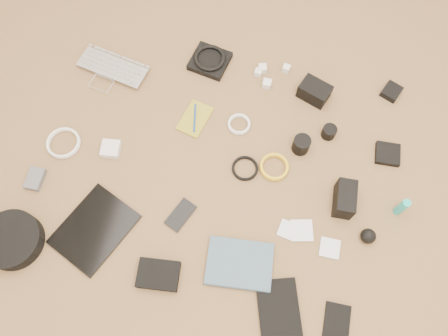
% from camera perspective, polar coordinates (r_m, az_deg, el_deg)
% --- Properties ---
extents(laptop, '(0.33, 0.26, 0.02)m').
position_cam_1_polar(laptop, '(1.91, -14.89, 11.67)').
color(laptop, silver).
rests_on(laptop, ground).
extents(headphone_pouch, '(0.17, 0.17, 0.03)m').
position_cam_1_polar(headphone_pouch, '(1.88, -1.86, 13.78)').
color(headphone_pouch, black).
rests_on(headphone_pouch, ground).
extents(headphones, '(0.18, 0.18, 0.02)m').
position_cam_1_polar(headphones, '(1.87, -1.88, 14.17)').
color(headphones, black).
rests_on(headphones, headphone_pouch).
extents(charger_a, '(0.03, 0.03, 0.03)m').
position_cam_1_polar(charger_a, '(1.86, 4.51, 12.34)').
color(charger_a, silver).
rests_on(charger_a, ground).
extents(charger_b, '(0.04, 0.04, 0.03)m').
position_cam_1_polar(charger_b, '(1.87, 5.04, 12.80)').
color(charger_b, silver).
rests_on(charger_b, ground).
extents(charger_c, '(0.03, 0.03, 0.03)m').
position_cam_1_polar(charger_c, '(1.88, 8.14, 12.74)').
color(charger_c, silver).
rests_on(charger_c, ground).
extents(charger_d, '(0.04, 0.04, 0.03)m').
position_cam_1_polar(charger_d, '(1.83, 5.63, 10.88)').
color(charger_d, silver).
rests_on(charger_d, ground).
extents(dslr_camera, '(0.14, 0.12, 0.07)m').
position_cam_1_polar(dslr_camera, '(1.81, 11.73, 9.76)').
color(dslr_camera, black).
rests_on(dslr_camera, ground).
extents(lens_pouch, '(0.09, 0.10, 0.03)m').
position_cam_1_polar(lens_pouch, '(1.92, 21.03, 9.30)').
color(lens_pouch, black).
rests_on(lens_pouch, ground).
extents(notebook_olive, '(0.13, 0.17, 0.01)m').
position_cam_1_polar(notebook_olive, '(1.75, -3.83, 6.45)').
color(notebook_olive, olive).
rests_on(notebook_olive, ground).
extents(pen_blue, '(0.03, 0.12, 0.01)m').
position_cam_1_polar(pen_blue, '(1.74, -3.84, 6.57)').
color(pen_blue, '#123C96').
rests_on(pen_blue, notebook_olive).
extents(cable_white_a, '(0.11, 0.11, 0.01)m').
position_cam_1_polar(cable_white_a, '(1.73, 1.97, 5.66)').
color(cable_white_a, white).
rests_on(cable_white_a, ground).
extents(lens_a, '(0.07, 0.07, 0.07)m').
position_cam_1_polar(lens_a, '(1.69, 10.05, 3.03)').
color(lens_a, black).
rests_on(lens_a, ground).
extents(lens_b, '(0.07, 0.07, 0.05)m').
position_cam_1_polar(lens_b, '(1.74, 13.55, 4.60)').
color(lens_b, black).
rests_on(lens_b, ground).
extents(card_reader, '(0.09, 0.09, 0.02)m').
position_cam_1_polar(card_reader, '(1.78, 20.58, 1.73)').
color(card_reader, black).
rests_on(card_reader, ground).
extents(power_brick, '(0.08, 0.08, 0.03)m').
position_cam_1_polar(power_brick, '(1.73, -14.57, 2.43)').
color(power_brick, silver).
rests_on(power_brick, ground).
extents(cable_white_b, '(0.15, 0.15, 0.01)m').
position_cam_1_polar(cable_white_b, '(1.81, -20.18, 3.02)').
color(cable_white_b, white).
rests_on(cable_white_b, ground).
extents(cable_black, '(0.12, 0.12, 0.01)m').
position_cam_1_polar(cable_black, '(1.65, 2.76, -0.09)').
color(cable_black, black).
rests_on(cable_black, ground).
extents(cable_yellow, '(0.12, 0.12, 0.01)m').
position_cam_1_polar(cable_yellow, '(1.66, 6.55, 0.07)').
color(cable_yellow, gold).
rests_on(cable_yellow, ground).
extents(flash, '(0.07, 0.13, 0.09)m').
position_cam_1_polar(flash, '(1.63, 15.47, -3.90)').
color(flash, black).
rests_on(flash, ground).
extents(lens_cleaner, '(0.03, 0.03, 0.10)m').
position_cam_1_polar(lens_cleaner, '(1.68, 22.20, -4.75)').
color(lens_cleaner, '#1AAEAB').
rests_on(lens_cleaner, ground).
extents(battery_charger, '(0.06, 0.09, 0.02)m').
position_cam_1_polar(battery_charger, '(1.78, -23.44, -1.31)').
color(battery_charger, '#515156').
rests_on(battery_charger, ground).
extents(tablet, '(0.31, 0.34, 0.01)m').
position_cam_1_polar(tablet, '(1.64, -16.56, -7.65)').
color(tablet, black).
rests_on(tablet, ground).
extents(phone, '(0.10, 0.13, 0.01)m').
position_cam_1_polar(phone, '(1.60, -5.69, -6.12)').
color(phone, black).
rests_on(phone, ground).
extents(filter_case_left, '(0.07, 0.07, 0.01)m').
position_cam_1_polar(filter_case_left, '(1.59, 8.31, -8.03)').
color(filter_case_left, silver).
rests_on(filter_case_left, ground).
extents(filter_case_mid, '(0.09, 0.09, 0.01)m').
position_cam_1_polar(filter_case_mid, '(1.60, 10.09, -8.05)').
color(filter_case_mid, silver).
rests_on(filter_case_mid, ground).
extents(filter_case_right, '(0.07, 0.07, 0.01)m').
position_cam_1_polar(filter_case_right, '(1.61, 13.64, -10.14)').
color(filter_case_right, silver).
rests_on(filter_case_right, ground).
extents(air_blower, '(0.07, 0.07, 0.05)m').
position_cam_1_polar(air_blower, '(1.63, 18.31, -8.44)').
color(air_blower, black).
rests_on(air_blower, ground).
extents(headphone_case, '(0.26, 0.26, 0.06)m').
position_cam_1_polar(headphone_case, '(1.71, -25.92, -8.44)').
color(headphone_case, black).
rests_on(headphone_case, ground).
extents(drive_case, '(0.15, 0.11, 0.04)m').
position_cam_1_polar(drive_case, '(1.55, -8.56, -13.61)').
color(drive_case, black).
rests_on(drive_case, ground).
extents(paperback, '(0.24, 0.19, 0.02)m').
position_cam_1_polar(paperback, '(1.53, 1.67, -15.51)').
color(paperback, '#3E576A').
rests_on(paperback, ground).
extents(notebook_black_a, '(0.19, 0.25, 0.02)m').
position_cam_1_polar(notebook_black_a, '(1.54, 7.22, -18.22)').
color(notebook_black_a, black).
rests_on(notebook_black_a, ground).
extents(notebook_black_b, '(0.08, 0.13, 0.01)m').
position_cam_1_polar(notebook_black_b, '(1.58, 14.50, -19.04)').
color(notebook_black_b, black).
rests_on(notebook_black_b, ground).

